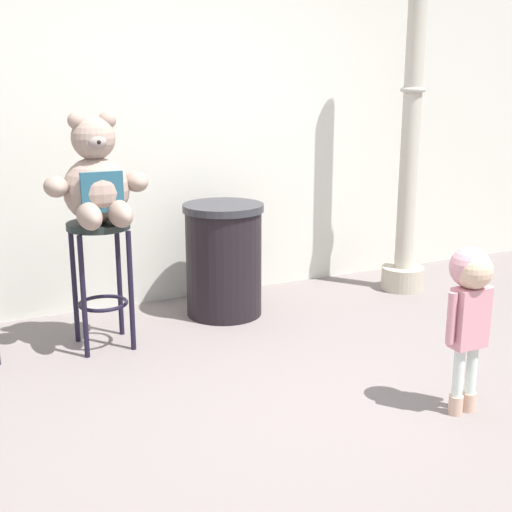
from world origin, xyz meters
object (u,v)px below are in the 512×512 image
Objects in this scene: teddy_bear at (97,183)px; child_walking at (470,295)px; bar_stool_with_teddy at (100,259)px; trash_bin at (224,259)px; lamppost at (409,158)px.

child_walking is (1.42, -1.61, -0.42)m from teddy_bear.
bar_stool_with_teddy is 1.00× the size of trash_bin.
lamppost is at bearing 146.75° from child_walking.
bar_stool_with_teddy is at bearing -176.07° from lamppost.
trash_bin reaches higher than bar_stool_with_teddy.
teddy_bear is 0.77× the size of child_walking.
teddy_bear reaches higher than bar_stool_with_teddy.
trash_bin is (0.91, 0.23, -0.16)m from bar_stool_with_teddy.
bar_stool_with_teddy is 1.21× the size of teddy_bear.
child_walking is at bearing -74.90° from trash_bin.
trash_bin is at bearing -168.99° from child_walking.
teddy_bear is 2.44m from lamppost.
child_walking is (1.42, -1.65, 0.06)m from bar_stool_with_teddy.
child_walking is at bearing -49.26° from bar_stool_with_teddy.
lamppost is at bearing -2.39° from trash_bin.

